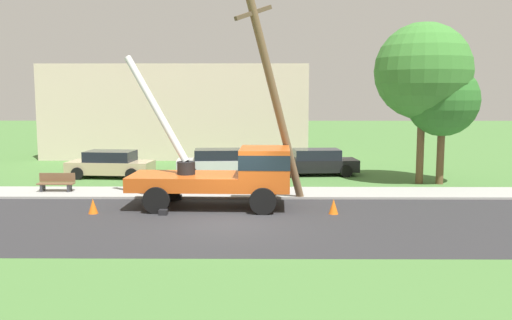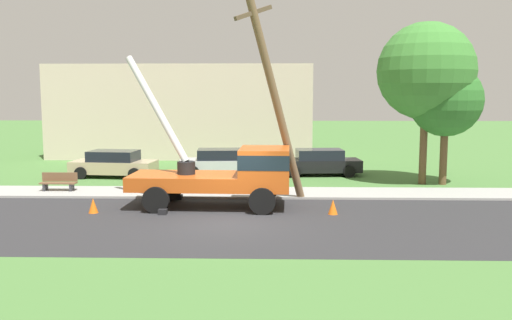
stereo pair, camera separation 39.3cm
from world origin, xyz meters
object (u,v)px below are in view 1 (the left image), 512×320
(leaning_utility_pole, at_px, (274,94))
(traffic_cone_behind, at_px, (93,206))
(traffic_cone_ahead, at_px, (334,207))
(roadside_tree_far, at_px, (443,101))
(park_bench, at_px, (56,183))
(parked_sedan_tan, at_px, (111,164))
(utility_truck, at_px, (232,172))
(parked_sedan_silver, at_px, (218,162))
(parked_sedan_black, at_px, (317,162))
(roadside_tree_near, at_px, (423,72))

(leaning_utility_pole, height_order, traffic_cone_behind, leaning_utility_pole)
(traffic_cone_ahead, distance_m, roadside_tree_far, 9.96)
(park_bench, bearing_deg, roadside_tree_far, 8.55)
(roadside_tree_far, bearing_deg, traffic_cone_ahead, -131.93)
(parked_sedan_tan, height_order, park_bench, parked_sedan_tan)
(utility_truck, xyz_separation_m, leaning_utility_pole, (1.66, 0.84, 3.00))
(parked_sedan_silver, bearing_deg, park_bench, -140.57)
(utility_truck, xyz_separation_m, parked_sedan_tan, (-6.85, 7.62, -0.70))
(leaning_utility_pole, bearing_deg, park_bench, 167.64)
(park_bench, bearing_deg, leaning_utility_pole, -12.36)
(utility_truck, distance_m, parked_sedan_tan, 10.28)
(utility_truck, bearing_deg, parked_sedan_black, 64.02)
(parked_sedan_black, relative_size, roadside_tree_near, 0.57)
(parked_sedan_tan, xyz_separation_m, park_bench, (-1.16, -4.66, -0.25))
(parked_sedan_black, bearing_deg, parked_sedan_silver, -179.25)
(utility_truck, xyz_separation_m, traffic_cone_behind, (-5.10, -1.19, -1.13))
(roadside_tree_near, bearing_deg, utility_truck, -147.10)
(leaning_utility_pole, bearing_deg, parked_sedan_tan, 141.47)
(parked_sedan_silver, distance_m, roadside_tree_near, 11.63)
(parked_sedan_silver, relative_size, roadside_tree_far, 0.77)
(leaning_utility_pole, height_order, parked_sedan_black, leaning_utility_pole)
(park_bench, bearing_deg, traffic_cone_behind, -54.96)
(parked_sedan_tan, distance_m, roadside_tree_far, 17.28)
(traffic_cone_behind, height_order, parked_sedan_tan, parked_sedan_tan)
(utility_truck, distance_m, park_bench, 8.59)
(parked_sedan_tan, relative_size, park_bench, 2.85)
(traffic_cone_behind, height_order, parked_sedan_black, parked_sedan_black)
(parked_sedan_tan, distance_m, roadside_tree_near, 16.68)
(utility_truck, relative_size, parked_sedan_black, 1.50)
(traffic_cone_ahead, bearing_deg, parked_sedan_silver, 117.47)
(leaning_utility_pole, xyz_separation_m, park_bench, (-9.67, 2.12, -3.94))
(utility_truck, height_order, parked_sedan_silver, utility_truck)
(parked_sedan_tan, height_order, parked_sedan_silver, same)
(parked_sedan_silver, bearing_deg, roadside_tree_near, -14.77)
(park_bench, relative_size, roadside_tree_near, 0.20)
(park_bench, height_order, roadside_tree_near, roadside_tree_near)
(traffic_cone_behind, xyz_separation_m, parked_sedan_tan, (-1.75, 8.81, 0.43))
(roadside_tree_near, distance_m, roadside_tree_far, 1.70)
(traffic_cone_behind, height_order, park_bench, park_bench)
(parked_sedan_black, bearing_deg, traffic_cone_behind, -133.50)
(park_bench, bearing_deg, parked_sedan_black, 24.84)
(leaning_utility_pole, relative_size, roadside_tree_near, 1.09)
(utility_truck, relative_size, roadside_tree_near, 0.86)
(traffic_cone_ahead, distance_m, parked_sedan_tan, 13.85)
(traffic_cone_behind, bearing_deg, roadside_tree_far, 24.44)
(leaning_utility_pole, distance_m, roadside_tree_near, 8.97)
(parked_sedan_silver, height_order, roadside_tree_far, roadside_tree_far)
(parked_sedan_silver, xyz_separation_m, parked_sedan_black, (5.42, 0.07, 0.00))
(parked_sedan_black, relative_size, roadside_tree_far, 0.77)
(traffic_cone_ahead, height_order, roadside_tree_far, roadside_tree_far)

